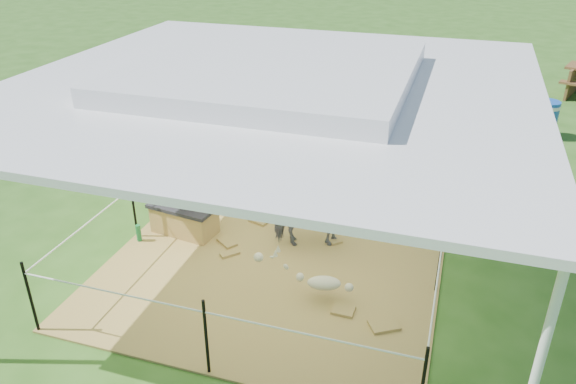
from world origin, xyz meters
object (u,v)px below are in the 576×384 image
(straw_bale, at_px, (185,220))
(woman, at_px, (186,174))
(green_bottle, at_px, (139,233))
(foal, at_px, (324,281))
(picnic_table_near, at_px, (431,93))
(pony, at_px, (314,217))
(trash_barrel, at_px, (544,119))
(distant_person, at_px, (479,87))

(straw_bale, bearing_deg, woman, 0.00)
(green_bottle, height_order, foal, foal)
(woman, xyz_separation_m, picnic_table_near, (2.99, 7.39, -0.65))
(pony, bearing_deg, trash_barrel, -51.79)
(straw_bale, relative_size, picnic_table_near, 0.51)
(foal, distance_m, trash_barrel, 7.74)
(woman, height_order, pony, woman)
(green_bottle, height_order, pony, pony)
(woman, distance_m, foal, 2.67)
(foal, bearing_deg, trash_barrel, 52.96)
(pony, xyz_separation_m, foal, (0.46, -1.19, -0.20))
(woman, distance_m, green_bottle, 1.18)
(green_bottle, distance_m, distant_person, 9.43)
(trash_barrel, xyz_separation_m, distant_person, (-1.42, 1.59, 0.14))
(woman, distance_m, distant_person, 8.72)
(green_bottle, bearing_deg, picnic_table_near, 65.11)
(picnic_table_near, distance_m, distant_person, 1.16)
(woman, height_order, picnic_table_near, woman)
(foal, xyz_separation_m, distant_person, (1.72, 8.66, 0.24))
(foal, bearing_deg, pony, 98.23)
(green_bottle, distance_m, picnic_table_near, 8.64)
(woman, xyz_separation_m, trash_barrel, (5.52, 6.09, -0.63))
(pony, relative_size, trash_barrel, 1.41)
(pony, bearing_deg, picnic_table_near, -28.75)
(woman, distance_m, trash_barrel, 8.25)
(straw_bale, relative_size, green_bottle, 3.60)
(woman, relative_size, distant_person, 1.05)
(straw_bale, height_order, green_bottle, straw_bale)
(trash_barrel, relative_size, picnic_table_near, 0.43)
(straw_bale, xyz_separation_m, distant_person, (4.20, 7.68, 0.31))
(trash_barrel, bearing_deg, straw_bale, -132.71)
(pony, distance_m, foal, 1.29)
(trash_barrel, bearing_deg, woman, -132.20)
(green_bottle, relative_size, pony, 0.23)
(pony, bearing_deg, woman, 75.96)
(straw_bale, relative_size, woman, 0.83)
(trash_barrel, bearing_deg, distant_person, 131.86)
(foal, height_order, picnic_table_near, picnic_table_near)
(green_bottle, xyz_separation_m, picnic_table_near, (3.64, 7.84, 0.23))
(green_bottle, relative_size, trash_barrel, 0.33)
(foal, xyz_separation_m, trash_barrel, (3.14, 7.07, 0.10))
(green_bottle, xyz_separation_m, foal, (3.03, -0.53, 0.15))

